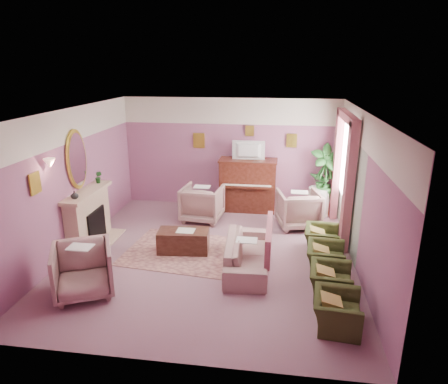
# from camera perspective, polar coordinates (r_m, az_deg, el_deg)

# --- Properties ---
(floor) EXTENTS (5.50, 6.00, 0.01)m
(floor) POSITION_cam_1_polar(r_m,az_deg,el_deg) (7.98, -1.97, -8.99)
(floor) COLOR #8C606E
(floor) RESTS_ON ground
(ceiling) EXTENTS (5.50, 6.00, 0.01)m
(ceiling) POSITION_cam_1_polar(r_m,az_deg,el_deg) (7.16, -2.21, 11.42)
(ceiling) COLOR silver
(ceiling) RESTS_ON wall_back
(wall_back) EXTENTS (5.50, 0.02, 2.80)m
(wall_back) POSITION_cam_1_polar(r_m,az_deg,el_deg) (10.32, 0.86, 5.54)
(wall_back) COLOR #7A4C6F
(wall_back) RESTS_ON floor
(wall_front) EXTENTS (5.50, 0.02, 2.80)m
(wall_front) POSITION_cam_1_polar(r_m,az_deg,el_deg) (4.74, -8.56, -10.03)
(wall_front) COLOR #7A4C6F
(wall_front) RESTS_ON floor
(wall_left) EXTENTS (0.02, 6.00, 2.80)m
(wall_left) POSITION_cam_1_polar(r_m,az_deg,el_deg) (8.37, -20.95, 1.40)
(wall_left) COLOR #7A4C6F
(wall_left) RESTS_ON floor
(wall_right) EXTENTS (0.02, 6.00, 2.80)m
(wall_right) POSITION_cam_1_polar(r_m,az_deg,el_deg) (7.49, 19.12, -0.26)
(wall_right) COLOR #7A4C6F
(wall_right) RESTS_ON floor
(picture_rail_band) EXTENTS (5.50, 0.01, 0.65)m
(picture_rail_band) POSITION_cam_1_polar(r_m,az_deg,el_deg) (10.14, 0.88, 11.48)
(picture_rail_band) COLOR silver
(picture_rail_band) RESTS_ON wall_back
(stripe_panel) EXTENTS (0.01, 3.00, 2.15)m
(stripe_panel) POSITION_cam_1_polar(r_m,az_deg,el_deg) (8.80, 17.33, 0.34)
(stripe_panel) COLOR #9BA794
(stripe_panel) RESTS_ON wall_right
(fireplace_surround) EXTENTS (0.30, 1.40, 1.10)m
(fireplace_surround) POSITION_cam_1_polar(r_m,az_deg,el_deg) (8.72, -18.80, -3.62)
(fireplace_surround) COLOR tan
(fireplace_surround) RESTS_ON floor
(fireplace_inset) EXTENTS (0.18, 0.72, 0.68)m
(fireplace_inset) POSITION_cam_1_polar(r_m,az_deg,el_deg) (8.73, -18.11, -4.58)
(fireplace_inset) COLOR black
(fireplace_inset) RESTS_ON floor
(fire_ember) EXTENTS (0.06, 0.54, 0.10)m
(fire_ember) POSITION_cam_1_polar(r_m,az_deg,el_deg) (8.79, -17.76, -5.69)
(fire_ember) COLOR #FC360B
(fire_ember) RESTS_ON floor
(mantel_shelf) EXTENTS (0.40, 1.55, 0.07)m
(mantel_shelf) POSITION_cam_1_polar(r_m,az_deg,el_deg) (8.53, -19.00, -0.06)
(mantel_shelf) COLOR tan
(mantel_shelf) RESTS_ON fireplace_surround
(hearth) EXTENTS (0.55, 1.50, 0.02)m
(hearth) POSITION_cam_1_polar(r_m,az_deg,el_deg) (8.84, -17.28, -6.96)
(hearth) COLOR tan
(hearth) RESTS_ON floor
(mirror_frame) EXTENTS (0.04, 0.72, 1.20)m
(mirror_frame) POSITION_cam_1_polar(r_m,az_deg,el_deg) (8.42, -20.31, 4.39)
(mirror_frame) COLOR gold
(mirror_frame) RESTS_ON wall_left
(mirror_glass) EXTENTS (0.01, 0.60, 1.06)m
(mirror_glass) POSITION_cam_1_polar(r_m,az_deg,el_deg) (8.41, -20.16, 4.39)
(mirror_glass) COLOR white
(mirror_glass) RESTS_ON wall_left
(sconce_shade) EXTENTS (0.20, 0.20, 0.16)m
(sconce_shade) POSITION_cam_1_polar(r_m,az_deg,el_deg) (7.46, -23.64, 3.79)
(sconce_shade) COLOR #FEB99B
(sconce_shade) RESTS_ON wall_left
(piano) EXTENTS (1.40, 0.60, 1.30)m
(piano) POSITION_cam_1_polar(r_m,az_deg,el_deg) (10.15, 3.41, 0.93)
(piano) COLOR #4B1D13
(piano) RESTS_ON floor
(piano_keyshelf) EXTENTS (1.30, 0.12, 0.06)m
(piano_keyshelf) POSITION_cam_1_polar(r_m,az_deg,el_deg) (9.80, 3.25, 0.73)
(piano_keyshelf) COLOR #4B1D13
(piano_keyshelf) RESTS_ON piano
(piano_keys) EXTENTS (1.20, 0.08, 0.02)m
(piano_keys) POSITION_cam_1_polar(r_m,az_deg,el_deg) (9.79, 3.25, 0.95)
(piano_keys) COLOR white
(piano_keys) RESTS_ON piano
(piano_top) EXTENTS (1.45, 0.65, 0.04)m
(piano_top) POSITION_cam_1_polar(r_m,az_deg,el_deg) (9.98, 3.48, 4.55)
(piano_top) COLOR #4B1D13
(piano_top) RESTS_ON piano
(television) EXTENTS (0.80, 0.12, 0.48)m
(television) POSITION_cam_1_polar(r_m,az_deg,el_deg) (9.87, 3.49, 6.13)
(television) COLOR black
(television) RESTS_ON piano
(print_back_left) EXTENTS (0.30, 0.03, 0.38)m
(print_back_left) POSITION_cam_1_polar(r_m,az_deg,el_deg) (10.35, -3.59, 7.35)
(print_back_left) COLOR gold
(print_back_left) RESTS_ON wall_back
(print_back_right) EXTENTS (0.26, 0.03, 0.34)m
(print_back_right) POSITION_cam_1_polar(r_m,az_deg,el_deg) (10.13, 9.64, 7.25)
(print_back_right) COLOR gold
(print_back_right) RESTS_ON wall_back
(print_back_mid) EXTENTS (0.22, 0.03, 0.26)m
(print_back_mid) POSITION_cam_1_polar(r_m,az_deg,el_deg) (10.12, 3.69, 8.72)
(print_back_mid) COLOR gold
(print_back_mid) RESTS_ON wall_back
(print_left_wall) EXTENTS (0.03, 0.28, 0.36)m
(print_left_wall) POSITION_cam_1_polar(r_m,az_deg,el_deg) (7.29, -25.39, 1.13)
(print_left_wall) COLOR gold
(print_left_wall) RESTS_ON wall_left
(window_blind) EXTENTS (0.03, 1.40, 1.80)m
(window_blind) POSITION_cam_1_polar(r_m,az_deg,el_deg) (8.88, 17.24, 4.68)
(window_blind) COLOR silver
(window_blind) RESTS_ON wall_right
(curtain_left) EXTENTS (0.16, 0.34, 2.60)m
(curtain_left) POSITION_cam_1_polar(r_m,az_deg,el_deg) (8.08, 17.36, 0.48)
(curtain_left) COLOR #A4515E
(curtain_left) RESTS_ON floor
(curtain_right) EXTENTS (0.16, 0.34, 2.60)m
(curtain_right) POSITION_cam_1_polar(r_m,az_deg,el_deg) (9.84, 15.80, 3.65)
(curtain_right) COLOR #A4515E
(curtain_right) RESTS_ON floor
(pelmet) EXTENTS (0.16, 2.20, 0.16)m
(pelmet) POSITION_cam_1_polar(r_m,az_deg,el_deg) (8.72, 17.24, 10.22)
(pelmet) COLOR #A4515E
(pelmet) RESTS_ON wall_right
(mantel_plant) EXTENTS (0.16, 0.16, 0.28)m
(mantel_plant) POSITION_cam_1_polar(r_m,az_deg,el_deg) (8.95, -17.50, 2.05)
(mantel_plant) COLOR #205721
(mantel_plant) RESTS_ON mantel_shelf
(mantel_vase) EXTENTS (0.16, 0.16, 0.16)m
(mantel_vase) POSITION_cam_1_polar(r_m,az_deg,el_deg) (8.07, -20.58, -0.40)
(mantel_vase) COLOR silver
(mantel_vase) RESTS_ON mantel_shelf
(area_rug) EXTENTS (2.68, 2.06, 0.01)m
(area_rug) POSITION_cam_1_polar(r_m,az_deg,el_deg) (8.12, -4.91, -8.51)
(area_rug) COLOR #9B645D
(area_rug) RESTS_ON floor
(coffee_table) EXTENTS (1.04, 0.59, 0.45)m
(coffee_table) POSITION_cam_1_polar(r_m,az_deg,el_deg) (8.07, -5.80, -6.99)
(coffee_table) COLOR #3E2016
(coffee_table) RESTS_ON floor
(table_paper) EXTENTS (0.35, 0.28, 0.01)m
(table_paper) POSITION_cam_1_polar(r_m,az_deg,el_deg) (7.96, -5.50, -5.51)
(table_paper) COLOR beige
(table_paper) RESTS_ON coffee_table
(sofa) EXTENTS (0.63, 1.90, 0.77)m
(sofa) POSITION_cam_1_polar(r_m,az_deg,el_deg) (7.39, 3.23, -8.00)
(sofa) COLOR #A37D75
(sofa) RESTS_ON floor
(sofa_throw) EXTENTS (0.10, 1.44, 0.53)m
(sofa_throw) POSITION_cam_1_polar(r_m,az_deg,el_deg) (7.28, 6.42, -6.63)
(sofa_throw) COLOR #A4515E
(sofa_throw) RESTS_ON sofa
(floral_armchair_left) EXTENTS (0.90, 0.90, 0.94)m
(floral_armchair_left) POSITION_cam_1_polar(r_m,az_deg,el_deg) (9.54, -3.12, -1.34)
(floral_armchair_left) COLOR #A37D75
(floral_armchair_left) RESTS_ON floor
(floral_armchair_right) EXTENTS (0.90, 0.90, 0.94)m
(floral_armchair_right) POSITION_cam_1_polar(r_m,az_deg,el_deg) (9.29, 10.61, -2.16)
(floral_armchair_right) COLOR #A37D75
(floral_armchair_right) RESTS_ON floor
(floral_armchair_front) EXTENTS (0.90, 0.90, 0.94)m
(floral_armchair_front) POSITION_cam_1_polar(r_m,az_deg,el_deg) (6.93, -19.53, -10.15)
(floral_armchair_front) COLOR #A37D75
(floral_armchair_front) RESTS_ON floor
(olive_chair_a) EXTENTS (0.54, 0.76, 0.66)m
(olive_chair_a) POSITION_cam_1_polar(r_m,az_deg,el_deg) (6.09, 15.87, -15.44)
(olive_chair_a) COLOR #353E1A
(olive_chair_a) RESTS_ON floor
(olive_chair_b) EXTENTS (0.54, 0.76, 0.66)m
(olive_chair_b) POSITION_cam_1_polar(r_m,az_deg,el_deg) (6.78, 15.01, -11.66)
(olive_chair_b) COLOR #353E1A
(olive_chair_b) RESTS_ON floor
(olive_chair_c) EXTENTS (0.54, 0.76, 0.66)m
(olive_chair_c) POSITION_cam_1_polar(r_m,az_deg,el_deg) (7.50, 14.33, -8.60)
(olive_chair_c) COLOR #353E1A
(olive_chair_c) RESTS_ON floor
(olive_chair_d) EXTENTS (0.54, 0.76, 0.66)m
(olive_chair_d) POSITION_cam_1_polar(r_m,az_deg,el_deg) (8.24, 13.78, -6.08)
(olive_chair_d) COLOR #353E1A
(olive_chair_d) RESTS_ON floor
(side_table) EXTENTS (0.52, 0.52, 0.70)m
(side_table) POSITION_cam_1_polar(r_m,az_deg,el_deg) (10.15, 13.37, -1.32)
(side_table) COLOR white
(side_table) RESTS_ON floor
(side_plant_big) EXTENTS (0.30, 0.30, 0.34)m
(side_plant_big) POSITION_cam_1_polar(r_m,az_deg,el_deg) (10.00, 13.58, 1.50)
(side_plant_big) COLOR #205721
(side_plant_big) RESTS_ON side_table
(side_plant_small) EXTENTS (0.16, 0.16, 0.28)m
(side_plant_small) POSITION_cam_1_polar(r_m,az_deg,el_deg) (9.92, 14.30, 1.14)
(side_plant_small) COLOR #205721
(side_plant_small) RESTS_ON side_table
(palm_pot) EXTENTS (0.34, 0.34, 0.34)m
(palm_pot) POSITION_cam_1_polar(r_m,az_deg,el_deg) (10.23, 13.92, -2.28)
(palm_pot) COLOR #9F522E
(palm_pot) RESTS_ON floor
(palm_plant) EXTENTS (0.76, 0.76, 1.44)m
(palm_plant) POSITION_cam_1_polar(r_m,az_deg,el_deg) (9.97, 14.29, 2.53)
(palm_plant) COLOR #205721
(palm_plant) RESTS_ON palm_pot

